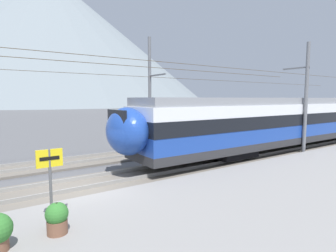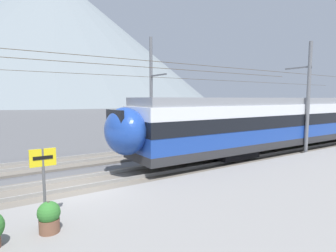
{
  "view_description": "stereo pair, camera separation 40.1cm",
  "coord_description": "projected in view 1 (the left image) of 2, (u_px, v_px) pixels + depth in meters",
  "views": [
    {
      "loc": [
        -3.26,
        -10.67,
        3.81
      ],
      "look_at": [
        6.25,
        3.19,
        2.11
      ],
      "focal_mm": 29.31,
      "sensor_mm": 36.0,
      "label": 1
    },
    {
      "loc": [
        -2.92,
        -10.9,
        3.81
      ],
      "look_at": [
        6.25,
        3.19,
        2.11
      ],
      "focal_mm": 29.31,
      "sensor_mm": 36.0,
      "label": 2
    }
  ],
  "objects": [
    {
      "name": "ground_plane",
      "position": [
        85.0,
        194.0,
        10.97
      ],
      "size": [
        400.0,
        400.0,
        0.0
      ],
      "primitive_type": "plane",
      "color": "#565659"
    },
    {
      "name": "platform_slab",
      "position": [
        138.0,
        238.0,
        7.23
      ],
      "size": [
        120.0,
        7.03,
        0.29
      ],
      "primitive_type": "cube",
      "color": "gray",
      "rests_on": "ground"
    },
    {
      "name": "track_near",
      "position": [
        78.0,
        186.0,
        11.69
      ],
      "size": [
        120.0,
        3.0,
        0.28
      ],
      "color": "#6B6359",
      "rests_on": "ground"
    },
    {
      "name": "track_far",
      "position": [
        54.0,
        165.0,
        15.51
      ],
      "size": [
        120.0,
        3.0,
        0.28
      ],
      "color": "#6B6359",
      "rests_on": "ground"
    },
    {
      "name": "train_near_platform",
      "position": [
        313.0,
        118.0,
        22.06
      ],
      "size": [
        34.49,
        2.98,
        4.27
      ],
      "color": "#2D2D30",
      "rests_on": "track_near"
    },
    {
      "name": "train_far_track",
      "position": [
        322.0,
        112.0,
        32.04
      ],
      "size": [
        31.55,
        2.9,
        4.27
      ],
      "color": "#2D2D30",
      "rests_on": "track_far"
    },
    {
      "name": "catenary_mast_mid",
      "position": [
        304.0,
        97.0,
        18.36
      ],
      "size": [
        43.03,
        1.92,
        7.49
      ],
      "color": "slate",
      "rests_on": "ground"
    },
    {
      "name": "catenary_mast_far_side",
      "position": [
        151.0,
        92.0,
        20.86
      ],
      "size": [
        43.03,
        2.31,
        8.41
      ],
      "color": "slate",
      "rests_on": "ground"
    },
    {
      "name": "platform_sign",
      "position": [
        50.0,
        169.0,
        7.66
      ],
      "size": [
        0.7,
        0.08,
        2.11
      ],
      "color": "#59595B",
      "rests_on": "platform_slab"
    },
    {
      "name": "handbag_near_sign",
      "position": [
        54.0,
        222.0,
        7.55
      ],
      "size": [
        0.32,
        0.18,
        0.38
      ],
      "color": "#472D1E",
      "rests_on": "platform_slab"
    },
    {
      "name": "potted_plant_by_shelter",
      "position": [
        57.0,
        217.0,
        7.11
      ],
      "size": [
        0.58,
        0.58,
        0.83
      ],
      "color": "brown",
      "rests_on": "platform_slab"
    },
    {
      "name": "mountain_central_peak",
      "position": [
        48.0,
        38.0,
        186.19
      ],
      "size": [
        215.47,
        215.47,
        89.04
      ],
      "primitive_type": "cone",
      "color": "slate",
      "rests_on": "ground"
    }
  ]
}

